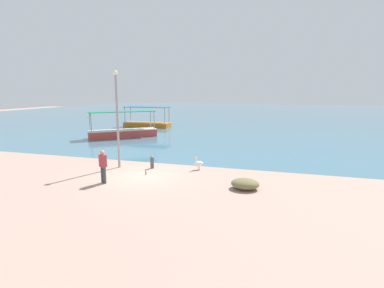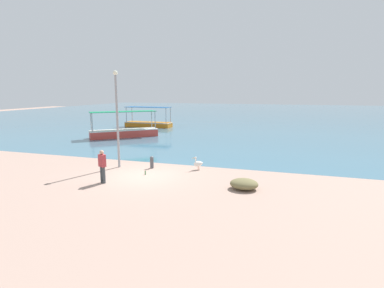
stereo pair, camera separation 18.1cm
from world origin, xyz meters
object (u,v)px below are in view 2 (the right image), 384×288
Objects in this scene: fisherman_standing at (102,165)px; mooring_bollard at (152,162)px; pelican at (198,163)px; glass_bottle at (145,173)px; fishing_boat_far_right at (149,123)px; net_pile at (244,184)px; lamp_post at (117,114)px; fishing_boat_outer at (124,132)px.

mooring_bollard is at bearing 71.99° from fisherman_standing.
pelican reaches higher than glass_bottle.
fishing_boat_far_right is at bearing 110.03° from fisherman_standing.
fisherman_standing is 2.55m from glass_bottle.
net_pile is 4.97× the size of glass_bottle.
mooring_bollard is 6.27m from net_pile.
lamp_post is at bearing -170.12° from pelican.
lamp_post reaches higher than mooring_bollard.
net_pile is at bearing -13.83° from lamp_post.
fishing_boat_outer is 13.06m from mooring_bollard.
fishing_boat_outer is 18.69m from net_pile.
pelican is 0.14× the size of lamp_post.
fisherman_standing is at bearing -73.57° from lamp_post.
fisherman_standing is (-3.87, -3.92, 0.53)m from pelican.
lamp_post reaches higher than fisherman_standing.
fishing_boat_outer reaches higher than net_pile.
net_pile reaches higher than glass_bottle.
pelican is at bearing 37.82° from glass_bottle.
lamp_post is 4.30× the size of net_pile.
pelican is at bearing 9.88° from lamp_post.
mooring_bollard is at bearing -169.93° from pelican.
fishing_boat_far_right reaches higher than net_pile.
fishing_boat_far_right is 26.27m from net_pile.
mooring_bollard is (2.03, 0.34, -2.85)m from lamp_post.
fisherman_standing reaches higher than pelican.
fishing_boat_outer is at bearing 116.03° from fisherman_standing.
fishing_boat_outer is 3.59× the size of fisherman_standing.
mooring_bollard is at bearing 9.61° from lamp_post.
net_pile is at bearing -41.98° from pelican.
net_pile is (3.08, -2.77, -0.13)m from pelican.
pelican is 3.17m from glass_bottle.
net_pile is (7.86, -1.94, -2.99)m from lamp_post.
fishing_boat_far_right is 22.73m from glass_bottle.
glass_bottle is at bearing 55.18° from fisherman_standing.
fisherman_standing is 6.26× the size of glass_bottle.
fishing_boat_far_right is at bearing 122.98° from pelican.
lamp_post is at bearing 106.43° from fisherman_standing.
net_pile is (15.19, -21.43, -0.25)m from fishing_boat_far_right.
pelican reaches higher than mooring_bollard.
mooring_bollard is at bearing 158.67° from net_pile.
fisherman_standing reaches higher than net_pile.
pelican is 2.80m from mooring_bollard.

